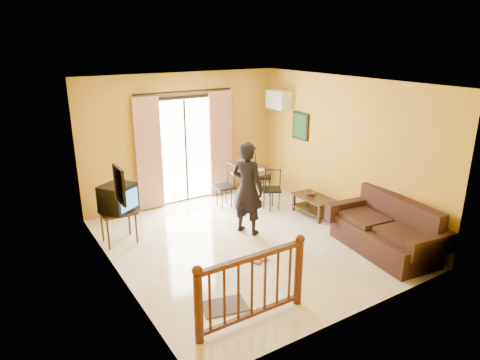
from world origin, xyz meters
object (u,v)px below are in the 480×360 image
dining_table (251,177)px  standing_person (247,188)px  television (118,198)px  coffee_table (314,203)px  sofa (387,232)px

dining_table → standing_person: standing_person is taller
television → coffee_table: 3.87m
coffee_table → sofa: bearing=-89.7°
television → dining_table: (3.01, 0.35, -0.24)m
television → standing_person: (2.11, -0.86, 0.04)m
television → standing_person: bearing=-54.7°
television → sofa: television is taller
standing_person → television: bearing=41.3°
television → coffee_table: television is taller
dining_table → coffee_table: 1.47m
coffee_table → standing_person: 1.72m
television → dining_table: size_ratio=0.78×
television → dining_table: 3.04m
standing_person → sofa: bearing=-165.6°
television → coffee_table: size_ratio=0.80×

